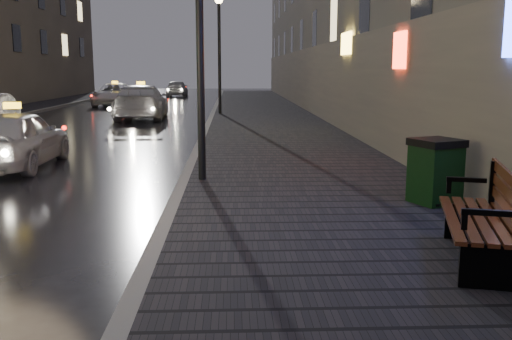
{
  "coord_description": "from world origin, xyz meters",
  "views": [
    {
      "loc": [
        2.43,
        -4.58,
        2.21
      ],
      "look_at": [
        2.74,
        3.02,
        0.85
      ],
      "focal_mm": 40.0,
      "sensor_mm": 36.0,
      "label": 1
    }
  ],
  "objects": [
    {
      "name": "taxi_far",
      "position": [
        -4.64,
        30.4,
        0.67
      ],
      "size": [
        2.21,
        4.79,
        1.33
      ],
      "primitive_type": "imported",
      "rotation": [
        0.0,
        0.0,
        -0.0
      ],
      "color": "silver",
      "rests_on": "ground"
    },
    {
      "name": "curb",
      "position": [
        1.5,
        21.0,
        0.07
      ],
      "size": [
        0.2,
        58.0,
        0.15
      ],
      "primitive_type": "cube",
      "color": "slate",
      "rests_on": "ground"
    },
    {
      "name": "sidewalk",
      "position": [
        3.9,
        21.0,
        0.07
      ],
      "size": [
        4.6,
        58.0,
        0.15
      ],
      "primitive_type": "cube",
      "color": "black",
      "rests_on": "ground"
    },
    {
      "name": "bench",
      "position": [
        5.13,
        1.2,
        0.65
      ],
      "size": [
        1.19,
        2.07,
        1.0
      ],
      "rotation": [
        0.0,
        0.0,
        -0.28
      ],
      "color": "black",
      "rests_on": "sidewalk"
    },
    {
      "name": "taxi_near",
      "position": [
        -2.45,
        8.29,
        0.67
      ],
      "size": [
        1.57,
        3.91,
        1.33
      ],
      "primitive_type": "imported",
      "rotation": [
        0.0,
        0.0,
        3.14
      ],
      "color": "#BABBC1",
      "rests_on": "ground"
    },
    {
      "name": "curb_far",
      "position": [
        -7.4,
        21.0,
        0.07
      ],
      "size": [
        0.2,
        58.0,
        0.15
      ],
      "primitive_type": "cube",
      "color": "slate",
      "rests_on": "ground"
    },
    {
      "name": "lamp_far",
      "position": [
        1.85,
        22.0,
        3.49
      ],
      "size": [
        0.36,
        0.36,
        5.28
      ],
      "color": "black",
      "rests_on": "sidewalk"
    },
    {
      "name": "building_far_c",
      "position": [
        -13.5,
        39.0,
        5.5
      ],
      "size": [
        6.0,
        22.0,
        11.0
      ],
      "primitive_type": "cube",
      "color": "#6B6051",
      "rests_on": "ground"
    },
    {
      "name": "car_far",
      "position": [
        -1.97,
        41.41,
        0.65
      ],
      "size": [
        1.56,
        3.83,
        1.3
      ],
      "primitive_type": "imported",
      "rotation": [
        0.0,
        0.0,
        3.15
      ],
      "color": "gray",
      "rests_on": "ground"
    },
    {
      "name": "trash_bin",
      "position": [
        5.54,
        3.93,
        0.66
      ],
      "size": [
        0.85,
        0.85,
        1.0
      ],
      "rotation": [
        0.0,
        0.0,
        0.39
      ],
      "color": "black",
      "rests_on": "sidewalk"
    },
    {
      "name": "taxi_mid",
      "position": [
        -1.61,
        21.01,
        0.75
      ],
      "size": [
        2.33,
        5.28,
        1.51
      ],
      "primitive_type": "imported",
      "rotation": [
        0.0,
        0.0,
        3.18
      ],
      "color": "silver",
      "rests_on": "ground"
    }
  ]
}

